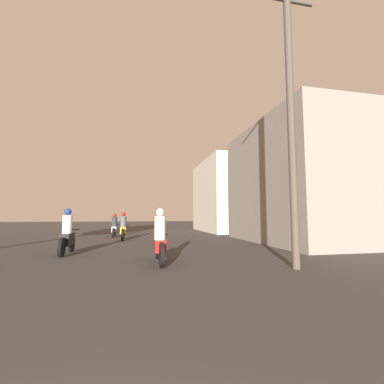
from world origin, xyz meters
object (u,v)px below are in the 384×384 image
Objects in this scene: motorcycle_black at (67,236)px; motorcycle_silver at (114,227)px; building_right_far at (233,196)px; motorcycle_yellow at (123,229)px; building_right_near at (306,184)px; motorcycle_red at (160,241)px; utility_pole_near at (291,113)px.

motorcycle_silver is at bearing 75.06° from motorcycle_black.
building_right_far is (10.66, 11.55, 2.40)m from motorcycle_black.
building_right_near reaches higher than motorcycle_yellow.
motorcycle_black is at bearing -132.72° from building_right_far.
motorcycle_yellow is at bearing -144.87° from building_right_far.
building_right_far reaches higher than motorcycle_black.
motorcycle_silver is at bearing 97.48° from motorcycle_yellow.
building_right_near reaches higher than motorcycle_silver.
motorcycle_red is 3.83m from motorcycle_black.
building_right_near is at bearing -87.17° from building_right_far.
building_right_near is at bearing -27.57° from motorcycle_silver.
motorcycle_red is 10.06m from motorcycle_silver.
building_right_near reaches higher than motorcycle_red.
utility_pole_near reaches higher than motorcycle_yellow.
building_right_far is at bearing 92.83° from building_right_near.
motorcycle_silver is at bearing 151.41° from building_right_near.
motorcycle_red is 0.26× the size of building_right_near.
motorcycle_black is 5.45m from motorcycle_yellow.
motorcycle_yellow is 0.25× the size of utility_pole_near.
building_right_near is 1.00× the size of utility_pole_near.
motorcycle_yellow reaches higher than motorcycle_silver.
utility_pole_near is (3.38, -1.60, 3.51)m from motorcycle_red.
motorcycle_yellow is 11.30m from building_right_far.
motorcycle_yellow is (-1.44, 7.47, -0.00)m from motorcycle_red.
motorcycle_black is 0.99× the size of motorcycle_yellow.
motorcycle_red is 9.44m from building_right_near.
utility_pole_near is at bearing -28.89° from motorcycle_red.
motorcycle_red is 7.61m from motorcycle_yellow.
motorcycle_red is at bearing -152.02° from building_right_near.
motorcycle_red is 1.07× the size of motorcycle_yellow.
motorcycle_red is at bearing -44.24° from motorcycle_black.
building_right_far is at bearing 26.41° from motorcycle_yellow.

